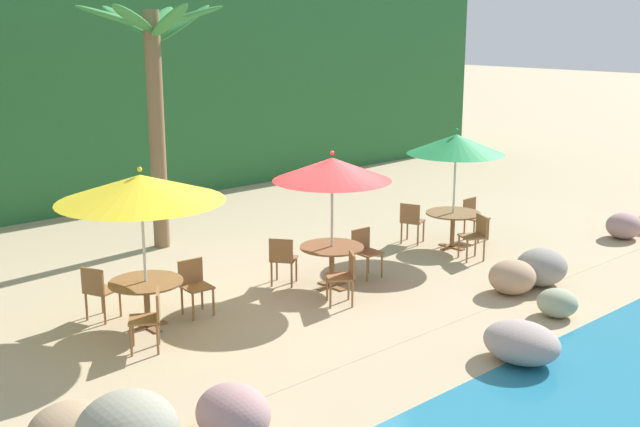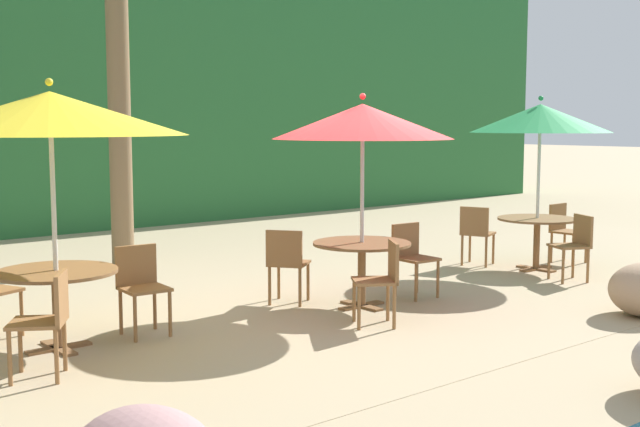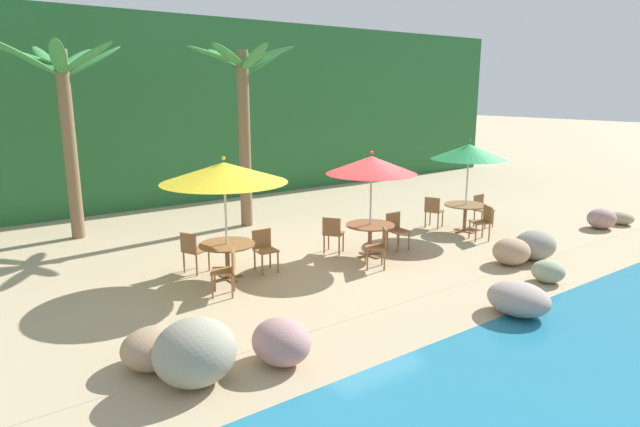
# 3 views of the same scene
# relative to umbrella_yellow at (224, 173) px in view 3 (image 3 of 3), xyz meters

# --- Properties ---
(ground_plane) EXTENTS (120.00, 120.00, 0.00)m
(ground_plane) POSITION_rel_umbrella_yellow_xyz_m (3.04, -0.34, -2.15)
(ground_plane) COLOR tan
(terrace_deck) EXTENTS (18.00, 5.20, 0.01)m
(terrace_deck) POSITION_rel_umbrella_yellow_xyz_m (3.04, -0.34, -2.15)
(terrace_deck) COLOR tan
(terrace_deck) RESTS_ON ground
(foliage_backdrop) EXTENTS (28.00, 2.40, 6.00)m
(foliage_backdrop) POSITION_rel_umbrella_yellow_xyz_m (3.04, 8.66, 0.85)
(foliage_backdrop) COLOR #286633
(foliage_backdrop) RESTS_ON ground
(rock_seawall) EXTENTS (14.13, 3.02, 0.86)m
(rock_seawall) POSITION_rel_umbrella_yellow_xyz_m (3.79, -3.39, -1.84)
(rock_seawall) COLOR #A87D7B
(rock_seawall) RESTS_ON ground
(umbrella_yellow) EXTENTS (2.44, 2.44, 2.46)m
(umbrella_yellow) POSITION_rel_umbrella_yellow_xyz_m (0.00, 0.00, 0.00)
(umbrella_yellow) COLOR silver
(umbrella_yellow) RESTS_ON ground
(dining_table_yellow) EXTENTS (1.10, 1.10, 0.74)m
(dining_table_yellow) POSITION_rel_umbrella_yellow_xyz_m (0.00, 0.00, -1.54)
(dining_table_yellow) COLOR brown
(dining_table_yellow) RESTS_ON ground
(chair_yellow_seaward) EXTENTS (0.45, 0.46, 0.87)m
(chair_yellow_seaward) POSITION_rel_umbrella_yellow_xyz_m (0.85, 0.03, -1.64)
(chair_yellow_seaward) COLOR olive
(chair_yellow_seaward) RESTS_ON ground
(chair_yellow_inland) EXTENTS (0.55, 0.55, 0.87)m
(chair_yellow_inland) POSITION_rel_umbrella_yellow_xyz_m (-0.40, 0.75, -1.64)
(chair_yellow_inland) COLOR olive
(chair_yellow_inland) RESTS_ON ground
(chair_yellow_left) EXTENTS (0.59, 0.58, 0.87)m
(chair_yellow_left) POSITION_rel_umbrella_yellow_xyz_m (-0.38, -0.77, -1.64)
(chair_yellow_left) COLOR olive
(chair_yellow_left) RESTS_ON ground
(umbrella_red) EXTENTS (2.01, 2.01, 2.39)m
(umbrella_red) POSITION_rel_umbrella_yellow_xyz_m (3.31, -0.49, -0.07)
(umbrella_red) COLOR silver
(umbrella_red) RESTS_ON ground
(dining_table_red) EXTENTS (1.10, 1.10, 0.74)m
(dining_table_red) POSITION_rel_umbrella_yellow_xyz_m (3.31, -0.49, -1.54)
(dining_table_red) COLOR brown
(dining_table_red) RESTS_ON ground
(chair_red_seaward) EXTENTS (0.44, 0.45, 0.87)m
(chair_red_seaward) POSITION_rel_umbrella_yellow_xyz_m (4.17, -0.43, -1.64)
(chair_red_seaward) COLOR olive
(chair_red_seaward) RESTS_ON ground
(chair_red_inland) EXTENTS (0.59, 0.59, 0.87)m
(chair_red_inland) POSITION_rel_umbrella_yellow_xyz_m (2.74, 0.14, -1.64)
(chair_red_inland) COLOR olive
(chair_red_inland) RESTS_ON ground
(chair_red_left) EXTENTS (0.59, 0.59, 0.87)m
(chair_red_left) POSITION_rel_umbrella_yellow_xyz_m (2.91, -1.24, -1.64)
(chair_red_left) COLOR olive
(chair_red_left) RESTS_ON ground
(umbrella_green) EXTENTS (1.94, 1.94, 2.44)m
(umbrella_green) POSITION_rel_umbrella_yellow_xyz_m (6.79, -0.33, -0.02)
(umbrella_green) COLOR silver
(umbrella_green) RESTS_ON ground
(dining_table_green) EXTENTS (1.10, 1.10, 0.74)m
(dining_table_green) POSITION_rel_umbrella_yellow_xyz_m (6.79, -0.33, -1.54)
(dining_table_green) COLOR brown
(dining_table_green) RESTS_ON ground
(chair_green_seaward) EXTENTS (0.44, 0.45, 0.87)m
(chair_green_seaward) POSITION_rel_umbrella_yellow_xyz_m (7.64, -0.21, -1.64)
(chair_green_seaward) COLOR olive
(chair_green_seaward) RESTS_ON ground
(chair_green_inland) EXTENTS (0.55, 0.55, 0.87)m
(chair_green_inland) POSITION_rel_umbrella_yellow_xyz_m (6.39, 0.42, -1.64)
(chair_green_inland) COLOR olive
(chair_green_inland) RESTS_ON ground
(chair_green_left) EXTENTS (0.57, 0.56, 0.87)m
(chair_green_left) POSITION_rel_umbrella_yellow_xyz_m (6.50, -1.14, -1.64)
(chair_green_left) COLOR olive
(chair_green_left) RESTS_ON ground
(palm_tree_nearest) EXTENTS (3.12, 3.11, 4.83)m
(palm_tree_nearest) POSITION_rel_umbrella_yellow_xyz_m (-1.66, 5.12, 1.24)
(palm_tree_nearest) COLOR brown
(palm_tree_nearest) RESTS_ON ground
(palm_tree_second) EXTENTS (2.78, 2.80, 4.86)m
(palm_tree_second) POSITION_rel_umbrella_yellow_xyz_m (2.47, 3.69, 1.23)
(palm_tree_second) COLOR brown
(palm_tree_second) RESTS_ON ground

